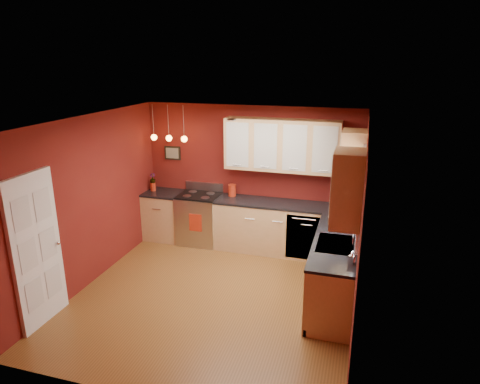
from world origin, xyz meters
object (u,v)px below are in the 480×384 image
(coffee_maker, at_px, (340,200))
(soap_pump, at_px, (352,257))
(sink, at_px, (336,245))
(gas_range, at_px, (200,218))
(red_canister, at_px, (232,190))

(coffee_maker, height_order, soap_pump, coffee_maker)
(coffee_maker, distance_m, soap_pump, 2.11)
(soap_pump, bearing_deg, sink, 113.03)
(sink, distance_m, coffee_maker, 1.55)
(gas_range, distance_m, soap_pump, 3.56)
(gas_range, bearing_deg, soap_pump, -35.68)
(coffee_maker, bearing_deg, gas_range, 165.09)
(red_canister, height_order, soap_pump, red_canister)
(gas_range, height_order, sink, sink)
(coffee_maker, relative_size, soap_pump, 1.71)
(gas_range, xyz_separation_m, soap_pump, (2.86, -2.05, 0.54))
(sink, height_order, coffee_maker, sink)
(red_canister, xyz_separation_m, coffee_maker, (1.97, -0.10, 0.02))
(red_canister, relative_size, soap_pump, 1.35)
(soap_pump, bearing_deg, red_canister, 135.70)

